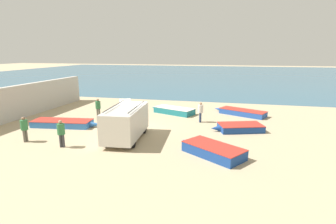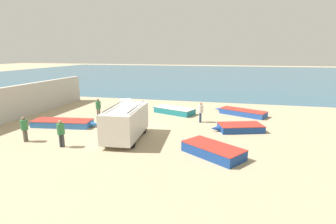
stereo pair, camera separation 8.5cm
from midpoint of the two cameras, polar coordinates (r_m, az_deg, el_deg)
ground_plane at (r=20.02m, az=-6.83°, el=-3.57°), size 200.00×200.00×0.00m
sea_water at (r=70.54m, az=7.87°, el=8.23°), size 120.00×80.00×0.01m
harbor_wall at (r=26.33m, az=-29.36°, el=2.04°), size 0.50×17.41×2.87m
parked_van at (r=17.40m, az=-9.24°, el=-2.16°), size 2.32×4.89×2.26m
fishing_rowboat_0 at (r=19.92m, az=15.13°, el=-3.27°), size 3.91×2.57×0.50m
fishing_rowboat_1 at (r=21.91m, az=-21.78°, el=-2.28°), size 5.57×2.08×0.51m
fishing_rowboat_2 at (r=26.77m, az=-9.25°, el=1.29°), size 3.13×5.42×0.66m
fishing_rowboat_3 at (r=15.04m, az=9.31°, el=-8.12°), size 4.04×3.30×0.60m
fishing_rowboat_4 at (r=24.68m, az=1.00°, el=0.36°), size 4.61×2.86×0.57m
fishing_rowboat_5 at (r=24.97m, az=15.55°, el=-0.04°), size 4.89×3.09×0.51m
fisherman_0 at (r=17.03m, az=-22.38°, el=-3.87°), size 0.45×0.45×1.70m
fisherman_1 at (r=21.56m, az=6.96°, el=0.35°), size 0.44×0.44×1.66m
fisherman_2 at (r=19.10m, az=-28.92°, el=-2.86°), size 0.44×0.44×1.66m
fisherman_3 at (r=23.75m, az=-15.08°, el=1.19°), size 0.44×0.44×1.68m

